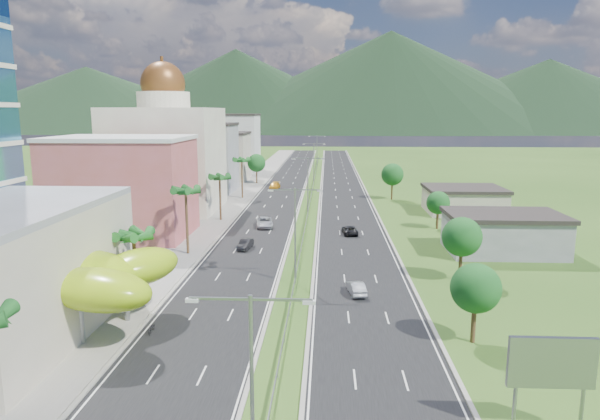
# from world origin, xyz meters

# --- Properties ---
(ground) EXTENTS (500.00, 500.00, 0.00)m
(ground) POSITION_xyz_m (0.00, 0.00, 0.00)
(ground) COLOR #2D5119
(ground) RESTS_ON ground
(road_left) EXTENTS (11.00, 260.00, 0.04)m
(road_left) POSITION_xyz_m (-7.50, 90.00, 0.02)
(road_left) COLOR black
(road_left) RESTS_ON ground
(road_right) EXTENTS (11.00, 260.00, 0.04)m
(road_right) POSITION_xyz_m (7.50, 90.00, 0.02)
(road_right) COLOR black
(road_right) RESTS_ON ground
(sidewalk_left) EXTENTS (7.00, 260.00, 0.12)m
(sidewalk_left) POSITION_xyz_m (-17.00, 90.00, 0.06)
(sidewalk_left) COLOR gray
(sidewalk_left) RESTS_ON ground
(median_guardrail) EXTENTS (0.10, 216.06, 0.76)m
(median_guardrail) POSITION_xyz_m (0.00, 71.99, 0.62)
(median_guardrail) COLOR gray
(median_guardrail) RESTS_ON ground
(streetlight_median_a) EXTENTS (6.04, 0.25, 11.00)m
(streetlight_median_a) POSITION_xyz_m (0.00, -25.00, 6.75)
(streetlight_median_a) COLOR gray
(streetlight_median_a) RESTS_ON ground
(streetlight_median_b) EXTENTS (6.04, 0.25, 11.00)m
(streetlight_median_b) POSITION_xyz_m (0.00, 10.00, 6.75)
(streetlight_median_b) COLOR gray
(streetlight_median_b) RESTS_ON ground
(streetlight_median_c) EXTENTS (6.04, 0.25, 11.00)m
(streetlight_median_c) POSITION_xyz_m (0.00, 50.00, 6.75)
(streetlight_median_c) COLOR gray
(streetlight_median_c) RESTS_ON ground
(streetlight_median_d) EXTENTS (6.04, 0.25, 11.00)m
(streetlight_median_d) POSITION_xyz_m (0.00, 95.00, 6.75)
(streetlight_median_d) COLOR gray
(streetlight_median_d) RESTS_ON ground
(streetlight_median_e) EXTENTS (6.04, 0.25, 11.00)m
(streetlight_median_e) POSITION_xyz_m (0.00, 140.00, 6.75)
(streetlight_median_e) COLOR gray
(streetlight_median_e) RESTS_ON ground
(lime_canopy) EXTENTS (18.00, 15.00, 7.40)m
(lime_canopy) POSITION_xyz_m (-20.00, -4.00, 4.99)
(lime_canopy) COLOR #92BB12
(lime_canopy) RESTS_ON ground
(pink_shophouse) EXTENTS (20.00, 15.00, 15.00)m
(pink_shophouse) POSITION_xyz_m (-28.00, 32.00, 7.50)
(pink_shophouse) COLOR #B7534B
(pink_shophouse) RESTS_ON ground
(domed_building) EXTENTS (20.00, 20.00, 28.70)m
(domed_building) POSITION_xyz_m (-28.00, 55.00, 11.35)
(domed_building) COLOR beige
(domed_building) RESTS_ON ground
(midrise_grey) EXTENTS (16.00, 15.00, 16.00)m
(midrise_grey) POSITION_xyz_m (-27.00, 80.00, 8.00)
(midrise_grey) COLOR gray
(midrise_grey) RESTS_ON ground
(midrise_beige) EXTENTS (16.00, 15.00, 13.00)m
(midrise_beige) POSITION_xyz_m (-27.00, 102.00, 6.50)
(midrise_beige) COLOR #B1AA92
(midrise_beige) RESTS_ON ground
(midrise_white) EXTENTS (16.00, 15.00, 18.00)m
(midrise_white) POSITION_xyz_m (-27.00, 125.00, 9.00)
(midrise_white) COLOR silver
(midrise_white) RESTS_ON ground
(billboard) EXTENTS (5.20, 0.35, 6.20)m
(billboard) POSITION_xyz_m (17.00, -18.00, 4.42)
(billboard) COLOR gray
(billboard) RESTS_ON ground
(shed_near) EXTENTS (15.00, 10.00, 5.00)m
(shed_near) POSITION_xyz_m (28.00, 25.00, 2.50)
(shed_near) COLOR gray
(shed_near) RESTS_ON ground
(shed_far) EXTENTS (14.00, 12.00, 4.40)m
(shed_far) POSITION_xyz_m (30.00, 55.00, 2.20)
(shed_far) COLOR #B1AA92
(shed_far) RESTS_ON ground
(palm_tree_b) EXTENTS (3.60, 3.60, 8.10)m
(palm_tree_b) POSITION_xyz_m (-15.50, 2.00, 7.06)
(palm_tree_b) COLOR #47301C
(palm_tree_b) RESTS_ON ground
(palm_tree_c) EXTENTS (3.60, 3.60, 9.60)m
(palm_tree_c) POSITION_xyz_m (-15.50, 22.00, 8.50)
(palm_tree_c) COLOR #47301C
(palm_tree_c) RESTS_ON ground
(palm_tree_d) EXTENTS (3.60, 3.60, 8.60)m
(palm_tree_d) POSITION_xyz_m (-15.50, 45.00, 7.54)
(palm_tree_d) COLOR #47301C
(palm_tree_d) RESTS_ON ground
(palm_tree_e) EXTENTS (3.60, 3.60, 9.40)m
(palm_tree_e) POSITION_xyz_m (-15.50, 70.00, 8.31)
(palm_tree_e) COLOR #47301C
(palm_tree_e) RESTS_ON ground
(leafy_tree_lfar) EXTENTS (4.90, 4.90, 8.05)m
(leafy_tree_lfar) POSITION_xyz_m (-15.50, 95.00, 5.58)
(leafy_tree_lfar) COLOR #47301C
(leafy_tree_lfar) RESTS_ON ground
(leafy_tree_ra) EXTENTS (4.20, 4.20, 6.90)m
(leafy_tree_ra) POSITION_xyz_m (16.00, -5.00, 4.78)
(leafy_tree_ra) COLOR #47301C
(leafy_tree_ra) RESTS_ON ground
(leafy_tree_rb) EXTENTS (4.55, 4.55, 7.47)m
(leafy_tree_rb) POSITION_xyz_m (19.00, 12.00, 5.18)
(leafy_tree_rb) COLOR #47301C
(leafy_tree_rb) RESTS_ON ground
(leafy_tree_rc) EXTENTS (3.85, 3.85, 6.33)m
(leafy_tree_rc) POSITION_xyz_m (22.00, 40.00, 4.37)
(leafy_tree_rc) COLOR #47301C
(leafy_tree_rc) RESTS_ON ground
(leafy_tree_rd) EXTENTS (4.90, 4.90, 8.05)m
(leafy_tree_rd) POSITION_xyz_m (18.00, 70.00, 5.58)
(leafy_tree_rd) COLOR #47301C
(leafy_tree_rd) RESTS_ON ground
(mountain_ridge) EXTENTS (860.00, 140.00, 90.00)m
(mountain_ridge) POSITION_xyz_m (60.00, 450.00, 0.00)
(mountain_ridge) COLOR black
(mountain_ridge) RESTS_ON ground
(car_dark_left) EXTENTS (2.00, 4.34, 1.38)m
(car_dark_left) POSITION_xyz_m (-8.01, 25.00, 0.73)
(car_dark_left) COLOR black
(car_dark_left) RESTS_ON road_left
(car_silver_mid_left) EXTENTS (3.53, 6.17, 1.62)m
(car_silver_mid_left) POSITION_xyz_m (-6.97, 39.76, 0.85)
(car_silver_mid_left) COLOR #A7AAAF
(car_silver_mid_left) RESTS_ON road_left
(car_yellow_far_left) EXTENTS (2.61, 5.59, 1.58)m
(car_yellow_far_left) POSITION_xyz_m (-9.61, 85.02, 0.83)
(car_yellow_far_left) COLOR orange
(car_yellow_far_left) RESTS_ON road_left
(car_silver_right) EXTENTS (2.12, 4.39, 1.39)m
(car_silver_right) POSITION_xyz_m (6.75, 6.59, 0.73)
(car_silver_right) COLOR #94959B
(car_silver_right) RESTS_ON road_right
(car_dark_far_right) EXTENTS (2.67, 4.97, 1.33)m
(car_dark_far_right) POSITION_xyz_m (7.24, 35.08, 0.70)
(car_dark_far_right) COLOR black
(car_dark_far_right) RESTS_ON road_right
(motorcycle) EXTENTS (0.64, 1.81, 1.14)m
(motorcycle) POSITION_xyz_m (-11.85, -4.56, 0.61)
(motorcycle) COLOR black
(motorcycle) RESTS_ON road_left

